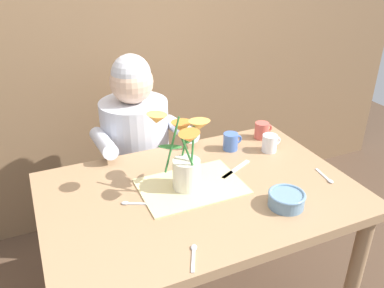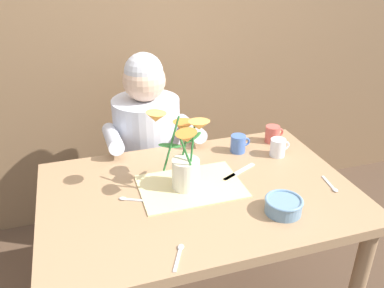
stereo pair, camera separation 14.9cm
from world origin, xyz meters
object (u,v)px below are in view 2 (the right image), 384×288
Objects in this scene: ceramic_bowl at (284,205)px; tea_cup at (273,134)px; coffee_cup at (238,144)px; flower_vase at (184,155)px; dinner_knife at (239,172)px; seated_person at (149,159)px; ceramic_mug at (278,147)px.

tea_cup is (0.23, 0.52, 0.01)m from ceramic_bowl.
coffee_cup is (0.03, 0.47, 0.01)m from ceramic_bowl.
flower_vase is at bearing -146.55° from coffee_cup.
coffee_cup reaches higher than dinner_knife.
ceramic_bowl is 0.47m from coffee_cup.
ceramic_bowl is 0.30m from dinner_knife.
coffee_cup is (0.07, 0.17, 0.04)m from dinner_knife.
flower_vase is at bearing 137.80° from ceramic_bowl.
seated_person reaches higher than ceramic_mug.
flower_vase reaches higher than coffee_cup.
tea_cup is (0.27, 0.22, 0.04)m from dinner_knife.
ceramic_bowl is (0.29, -0.26, -0.11)m from flower_vase.
flower_vase is (0.03, -0.58, 0.32)m from seated_person.
dinner_knife is at bearing 97.52° from ceramic_bowl.
ceramic_bowl is at bearing -93.73° from coffee_cup.
ceramic_bowl is at bearing -109.17° from dinner_knife.
seated_person reaches higher than ceramic_bowl.
tea_cup is at bearing 12.59° from dinner_knife.
flower_vase is at bearing 161.69° from dinner_knife.
ceramic_bowl is 0.56m from tea_cup.
ceramic_mug is (0.47, 0.12, -0.10)m from flower_vase.
dinner_knife is 0.35m from tea_cup.
ceramic_bowl is at bearing -71.17° from seated_person.
seated_person reaches higher than flower_vase.
dinner_knife is (0.25, 0.04, -0.14)m from flower_vase.
tea_cup is at bearing 12.67° from coffee_cup.
flower_vase is 1.70× the size of dinner_knife.
seated_person is 0.71m from ceramic_mug.
seated_person is at bearing 93.08° from flower_vase.
flower_vase is 3.48× the size of ceramic_mug.
dinner_knife is 0.24m from ceramic_mug.
coffee_cup is at bearing 86.27° from ceramic_bowl.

